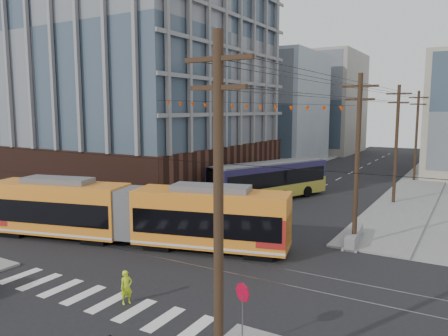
{
  "coord_description": "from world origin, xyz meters",
  "views": [
    {
      "loc": [
        14.93,
        -16.73,
        8.79
      ],
      "look_at": [
        -0.55,
        9.9,
        4.64
      ],
      "focal_mm": 35.0,
      "sensor_mm": 36.0,
      "label": 1
    }
  ],
  "objects": [
    {
      "name": "jersey_barrier",
      "position": [
        8.3,
        11.81,
        0.43
      ],
      "size": [
        1.41,
        4.35,
        0.86
      ],
      "primitive_type": "cube",
      "rotation": [
        0.0,
        0.0,
        0.11
      ],
      "color": "gray",
      "rests_on": "ground"
    },
    {
      "name": "parked_car_white",
      "position": [
        -5.06,
        18.3,
        0.76
      ],
      "size": [
        3.14,
        5.53,
        1.51
      ],
      "primitive_type": "imported",
      "rotation": [
        0.0,
        0.0,
        3.35
      ],
      "color": "#BDBDBD",
      "rests_on": "ground"
    },
    {
      "name": "parked_car_grey",
      "position": [
        -5.22,
        22.49,
        0.61
      ],
      "size": [
        2.1,
        4.45,
        1.23
      ],
      "primitive_type": "imported",
      "rotation": [
        0.0,
        0.0,
        3.13
      ],
      "color": "#4D515B",
      "rests_on": "ground"
    },
    {
      "name": "utility_pole_near",
      "position": [
        8.5,
        -6.0,
        5.5
      ],
      "size": [
        0.3,
        0.3,
        11.0
      ],
      "primitive_type": "cylinder",
      "color": "black",
      "rests_on": "ground"
    },
    {
      "name": "ground",
      "position": [
        0.0,
        0.0,
        0.0
      ],
      "size": [
        160.0,
        160.0,
        0.0
      ],
      "primitive_type": "plane",
      "color": "slate"
    },
    {
      "name": "stop_sign",
      "position": [
        7.96,
        -3.4,
        1.21
      ],
      "size": [
        0.96,
        0.96,
        2.41
      ],
      "primitive_type": null,
      "rotation": [
        0.0,
        0.0,
        -0.39
      ],
      "color": "#A40621",
      "rests_on": "ground"
    },
    {
      "name": "city_bus",
      "position": [
        -2.3,
        21.72,
        1.9
      ],
      "size": [
        7.66,
        13.52,
        3.8
      ],
      "primitive_type": null,
      "rotation": [
        0.0,
        0.0,
        -0.38
      ],
      "color": "#1F1941",
      "rests_on": "ground"
    },
    {
      "name": "parked_car_silver",
      "position": [
        -5.21,
        14.57,
        0.77
      ],
      "size": [
        2.65,
        4.95,
        1.55
      ],
      "primitive_type": "imported",
      "rotation": [
        0.0,
        0.0,
        3.37
      ],
      "color": "#B1B5BC",
      "rests_on": "ground"
    },
    {
      "name": "streetcar",
      "position": [
        -4.41,
        4.39,
        2.0
      ],
      "size": [
        20.79,
        8.01,
        3.99
      ],
      "primitive_type": null,
      "rotation": [
        0.0,
        0.0,
        0.25
      ],
      "color": "orange",
      "rests_on": "ground"
    },
    {
      "name": "bg_bldg_nw_near",
      "position": [
        -17.0,
        52.0,
        9.0
      ],
      "size": [
        18.0,
        16.0,
        18.0
      ],
      "primitive_type": "cube",
      "color": "#8C99A5",
      "rests_on": "ground"
    },
    {
      "name": "utility_pole_far",
      "position": [
        8.5,
        56.0,
        5.5
      ],
      "size": [
        0.3,
        0.3,
        11.0
      ],
      "primitive_type": "cylinder",
      "color": "black",
      "rests_on": "ground"
    },
    {
      "name": "office_building",
      "position": [
        -22.0,
        23.0,
        14.3
      ],
      "size": [
        30.0,
        25.0,
        28.6
      ],
      "primitive_type": "cube",
      "color": "#381E16",
      "rests_on": "ground"
    },
    {
      "name": "bg_bldg_nw_far",
      "position": [
        -14.0,
        72.0,
        10.0
      ],
      "size": [
        16.0,
        18.0,
        20.0
      ],
      "primitive_type": "cube",
      "color": "gray",
      "rests_on": "ground"
    },
    {
      "name": "pedestrian",
      "position": [
        1.61,
        -2.64,
        0.78
      ],
      "size": [
        0.57,
        0.67,
        1.56
      ],
      "primitive_type": "imported",
      "rotation": [
        0.0,
        0.0,
        1.17
      ],
      "color": "#C3E31E",
      "rests_on": "ground"
    }
  ]
}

